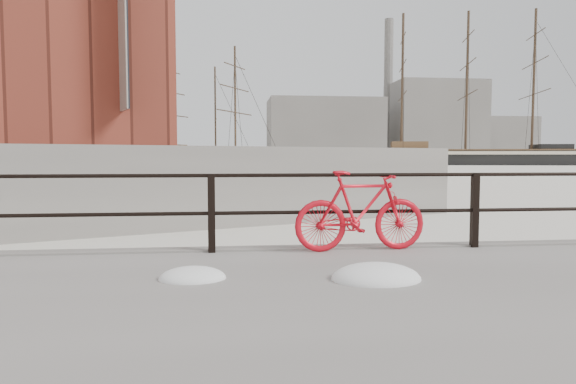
# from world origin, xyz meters

# --- Properties ---
(far_quay) EXTENTS (78.44, 148.07, 1.80)m
(far_quay) POSITION_xyz_m (-40.00, 72.00, 0.90)
(far_quay) COLOR gray
(far_quay) RESTS_ON ground
(bicycle) EXTENTS (1.74, 0.37, 1.04)m
(bicycle) POSITION_xyz_m (-5.09, -0.25, 0.87)
(bicycle) COLOR red
(bicycle) RESTS_ON promenade
(barque_black) EXTENTS (56.01, 29.78, 30.67)m
(barque_black) POSITION_xyz_m (38.25, 88.17, 0.00)
(barque_black) COLOR black
(barque_black) RESTS_ON ground
(schooner_mid) EXTENTS (27.86, 21.73, 18.81)m
(schooner_mid) POSITION_xyz_m (-11.25, 73.39, 0.00)
(schooner_mid) COLOR beige
(schooner_mid) RESTS_ON ground
(schooner_left) EXTENTS (21.88, 10.85, 16.54)m
(schooner_left) POSITION_xyz_m (-14.03, 75.38, 0.00)
(schooner_left) COLOR silver
(schooner_left) RESTS_ON ground
(industrial_west) EXTENTS (32.00, 18.00, 18.00)m
(industrial_west) POSITION_xyz_m (20.00, 140.00, 9.00)
(industrial_west) COLOR gray
(industrial_west) RESTS_ON ground
(industrial_mid) EXTENTS (26.00, 20.00, 24.00)m
(industrial_mid) POSITION_xyz_m (55.00, 145.00, 12.00)
(industrial_mid) COLOR gray
(industrial_mid) RESTS_ON ground
(industrial_east) EXTENTS (20.00, 16.00, 14.00)m
(industrial_east) POSITION_xyz_m (78.00, 150.00, 7.00)
(industrial_east) COLOR gray
(industrial_east) RESTS_ON ground
(smokestack) EXTENTS (2.80, 2.80, 44.00)m
(smokestack) POSITION_xyz_m (42.00, 150.00, 22.00)
(smokestack) COLOR gray
(smokestack) RESTS_ON ground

